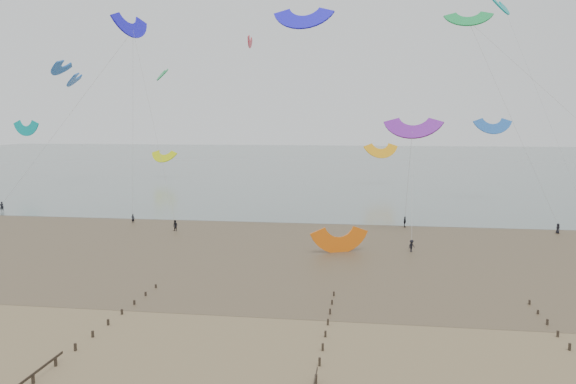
% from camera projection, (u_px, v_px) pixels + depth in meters
% --- Properties ---
extents(ground, '(500.00, 500.00, 0.00)m').
position_uv_depth(ground, '(272.00, 341.00, 42.94)').
color(ground, brown).
rests_on(ground, ground).
extents(sea_and_shore, '(500.00, 665.00, 0.03)m').
position_uv_depth(sea_and_shore, '(285.00, 244.00, 77.30)').
color(sea_and_shore, '#475654').
rests_on(sea_and_shore, ground).
extents(kitesurfer_lead, '(0.56, 0.38, 1.52)m').
position_uv_depth(kitesurfer_lead, '(133.00, 219.00, 92.73)').
color(kitesurfer_lead, black).
rests_on(kitesurfer_lead, ground).
extents(kitesurfers, '(115.81, 26.38, 1.86)m').
position_uv_depth(kitesurfers, '(425.00, 226.00, 85.95)').
color(kitesurfers, black).
rests_on(kitesurfers, ground).
extents(grounded_kite, '(7.86, 7.13, 3.53)m').
position_uv_depth(grounded_kite, '(339.00, 252.00, 72.16)').
color(grounded_kite, orange).
rests_on(grounded_kite, ground).
extents(kites_airborne, '(241.17, 110.03, 39.95)m').
position_uv_depth(kites_airborne, '(268.00, 101.00, 131.58)').
color(kites_airborne, '#741B9F').
rests_on(kites_airborne, ground).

